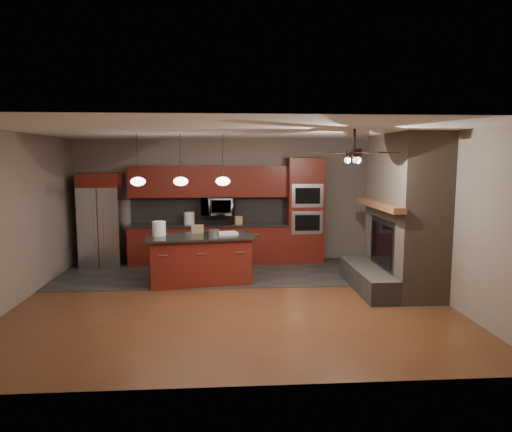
{
  "coord_description": "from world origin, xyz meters",
  "views": [
    {
      "loc": [
        -0.11,
        -7.5,
        2.37
      ],
      "look_at": [
        0.44,
        0.6,
        1.34
      ],
      "focal_mm": 32.0,
      "sensor_mm": 36.0,
      "label": 1
    }
  ],
  "objects": [
    {
      "name": "back_wall",
      "position": [
        0.0,
        3.0,
        1.4
      ],
      "size": [
        7.0,
        0.02,
        2.8
      ],
      "primitive_type": "cube",
      "color": "slate",
      "rests_on": "ground"
    },
    {
      "name": "fireplace_column",
      "position": [
        3.04,
        0.4,
        1.3
      ],
      "size": [
        1.3,
        2.1,
        2.8
      ],
      "color": "brown",
      "rests_on": "ground"
    },
    {
      "name": "microwave",
      "position": [
        -0.27,
        2.75,
        1.3
      ],
      "size": [
        0.73,
        0.41,
        0.5
      ],
      "primitive_type": "imported",
      "color": "silver",
      "rests_on": "back_cabinetry"
    },
    {
      "name": "refrigerator",
      "position": [
        -2.82,
        2.62,
        1.03
      ],
      "size": [
        0.88,
        0.75,
        2.05
      ],
      "color": "silver",
      "rests_on": "ground"
    },
    {
      "name": "ground",
      "position": [
        0.0,
        0.0,
        0.0
      ],
      "size": [
        7.0,
        7.0,
        0.0
      ],
      "primitive_type": "plane",
      "color": "brown",
      "rests_on": "ground"
    },
    {
      "name": "cardboard_box",
      "position": [
        -0.66,
        1.38,
        0.99
      ],
      "size": [
        0.24,
        0.17,
        0.15
      ],
      "primitive_type": "cube",
      "rotation": [
        0.0,
        0.0,
        0.02
      ],
      "color": "#90714A",
      "rests_on": "kitchen_island"
    },
    {
      "name": "oven_tower",
      "position": [
        1.7,
        2.69,
        1.19
      ],
      "size": [
        0.8,
        0.63,
        2.38
      ],
      "color": "maroon",
      "rests_on": "ground"
    },
    {
      "name": "ceiling_fan",
      "position": [
        1.8,
        -0.8,
        2.46
      ],
      "size": [
        1.27,
        1.33,
        0.41
      ],
      "color": "black",
      "rests_on": "ceiling"
    },
    {
      "name": "left_wall",
      "position": [
        -3.5,
        0.0,
        1.4
      ],
      "size": [
        0.02,
        6.0,
        2.8
      ],
      "primitive_type": "cube",
      "color": "slate",
      "rests_on": "ground"
    },
    {
      "name": "counter_bucket",
      "position": [
        -0.92,
        2.7,
        1.04
      ],
      "size": [
        0.29,
        0.29,
        0.27
      ],
      "primitive_type": "cylinder",
      "rotation": [
        0.0,
        0.0,
        0.22
      ],
      "color": "white",
      "rests_on": "back_cabinetry"
    },
    {
      "name": "pendant_left",
      "position": [
        -1.65,
        0.7,
        1.96
      ],
      "size": [
        0.26,
        0.26,
        0.92
      ],
      "color": "black",
      "rests_on": "ceiling"
    },
    {
      "name": "pendant_center",
      "position": [
        -0.9,
        0.7,
        1.96
      ],
      "size": [
        0.26,
        0.26,
        0.92
      ],
      "color": "black",
      "rests_on": "ceiling"
    },
    {
      "name": "counter_box",
      "position": [
        0.18,
        2.65,
        0.99
      ],
      "size": [
        0.19,
        0.16,
        0.18
      ],
      "primitive_type": "cube",
      "rotation": [
        0.0,
        0.0,
        0.24
      ],
      "color": "#A28A53",
      "rests_on": "back_cabinetry"
    },
    {
      "name": "pendant_right",
      "position": [
        -0.15,
        0.7,
        1.96
      ],
      "size": [
        0.26,
        0.26,
        0.92
      ],
      "color": "black",
      "rests_on": "ceiling"
    },
    {
      "name": "slate_tile_patch",
      "position": [
        0.0,
        1.8,
        0.01
      ],
      "size": [
        7.0,
        2.4,
        0.01
      ],
      "primitive_type": "cube",
      "color": "#312F2C",
      "rests_on": "ground"
    },
    {
      "name": "right_wall",
      "position": [
        3.5,
        0.0,
        1.4
      ],
      "size": [
        0.02,
        6.0,
        2.8
      ],
      "primitive_type": "cube",
      "color": "slate",
      "rests_on": "ground"
    },
    {
      "name": "ceiling",
      "position": [
        0.0,
        0.0,
        2.8
      ],
      "size": [
        7.0,
        6.0,
        0.02
      ],
      "primitive_type": "cube",
      "color": "white",
      "rests_on": "back_wall"
    },
    {
      "name": "back_cabinetry",
      "position": [
        -0.48,
        2.74,
        0.89
      ],
      "size": [
        3.59,
        0.64,
        2.2
      ],
      "color": "maroon",
      "rests_on": "ground"
    },
    {
      "name": "paint_tray",
      "position": [
        -0.09,
        1.15,
        0.94
      ],
      "size": [
        0.46,
        0.36,
        0.04
      ],
      "primitive_type": "cube",
      "rotation": [
        0.0,
        0.0,
        0.18
      ],
      "color": "white",
      "rests_on": "kitchen_island"
    },
    {
      "name": "white_bucket",
      "position": [
        -1.36,
        1.09,
        1.06
      ],
      "size": [
        0.31,
        0.31,
        0.27
      ],
      "primitive_type": "cylinder",
      "rotation": [
        0.0,
        0.0,
        0.28
      ],
      "color": "white",
      "rests_on": "kitchen_island"
    },
    {
      "name": "paint_can",
      "position": [
        -0.32,
        0.93,
        0.99
      ],
      "size": [
        0.23,
        0.23,
        0.13
      ],
      "primitive_type": "cylinder",
      "rotation": [
        0.0,
        0.0,
        -0.16
      ],
      "color": "silver",
      "rests_on": "kitchen_island"
    },
    {
      "name": "kitchen_island",
      "position": [
        -0.59,
        1.04,
        0.47
      ],
      "size": [
        2.09,
        1.15,
        0.92
      ],
      "rotation": [
        0.0,
        0.0,
        0.13
      ],
      "color": "maroon",
      "rests_on": "ground"
    }
  ]
}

